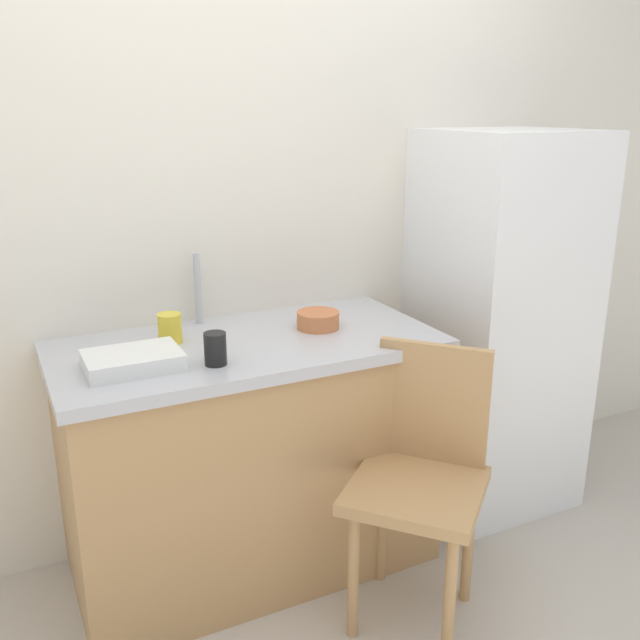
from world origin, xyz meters
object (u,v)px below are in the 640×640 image
at_px(terracotta_bowl, 318,320).
at_px(cup_black, 215,349).
at_px(chair, 421,473).
at_px(refrigerator, 498,323).
at_px(cup_yellow, 170,328).
at_px(dish_tray, 133,360).

relative_size(terracotta_bowl, cup_black, 1.49).
relative_size(chair, terracotta_bowl, 5.94).
height_order(refrigerator, cup_yellow, refrigerator).
bearing_deg(cup_yellow, refrigerator, -3.16).
height_order(dish_tray, cup_black, cup_black).
bearing_deg(terracotta_bowl, refrigerator, 0.19).
bearing_deg(dish_tray, cup_yellow, 48.34).
distance_m(refrigerator, cup_yellow, 1.33).
xyz_separation_m(refrigerator, dish_tray, (-1.48, -0.11, 0.12)).
distance_m(refrigerator, dish_tray, 1.49).
height_order(cup_yellow, cup_black, cup_black).
distance_m(refrigerator, terracotta_bowl, 0.83).
distance_m(terracotta_bowl, cup_black, 0.47).
bearing_deg(refrigerator, dish_tray, -175.87).
xyz_separation_m(refrigerator, cup_black, (-1.25, -0.19, 0.15)).
bearing_deg(terracotta_bowl, cup_black, -157.11).
xyz_separation_m(dish_tray, terracotta_bowl, (0.67, 0.10, 0.00)).
height_order(dish_tray, terracotta_bowl, terracotta_bowl).
bearing_deg(chair, terracotta_bowl, 152.96).
height_order(chair, terracotta_bowl, terracotta_bowl).
bearing_deg(chair, refrigerator, 83.18).
relative_size(terracotta_bowl, cup_yellow, 1.51).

